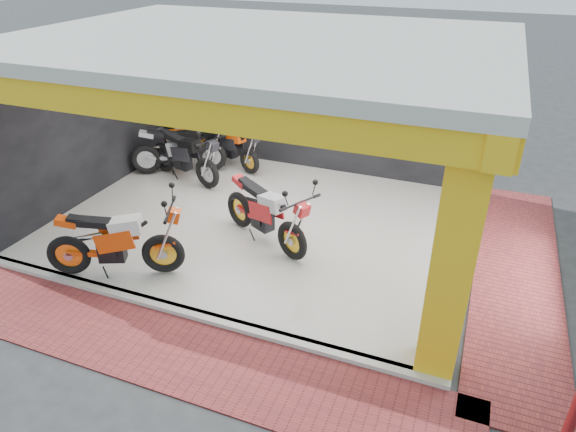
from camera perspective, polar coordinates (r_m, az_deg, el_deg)
name	(u,v)px	position (r m, az deg, el deg)	size (l,w,h in m)	color
ground	(217,279)	(8.96, -7.94, -6.93)	(80.00, 80.00, 0.00)	#2D2D30
showroom_floor	(264,223)	(10.43, -2.71, -0.81)	(8.00, 6.00, 0.10)	white
showroom_ceiling	(259,42)	(9.22, -3.24, 18.79)	(8.40, 6.40, 0.20)	beige
back_wall	(315,101)	(12.45, 3.04, 12.63)	(8.20, 0.20, 3.50)	black
left_wall	(86,119)	(11.92, -21.51, 9.98)	(0.20, 6.20, 3.50)	black
corner_column	(453,261)	(6.48, 17.89, -4.74)	(0.50, 0.50, 3.50)	yellow
header_beam_front	(161,106)	(6.75, -13.98, 11.75)	(8.40, 0.30, 0.40)	yellow
header_beam_right	(506,80)	(8.47, 23.09, 13.69)	(0.30, 6.40, 0.40)	yellow
floor_kerb	(185,312)	(8.24, -11.40, -10.41)	(8.00, 0.20, 0.10)	white
paver_front	(156,347)	(7.79, -14.46, -13.86)	(9.00, 1.40, 0.03)	maroon
paver_right	(517,275)	(9.78, 24.09, -5.99)	(1.40, 7.00, 0.03)	maroon
moto_hero	(161,236)	(8.70, -13.94, -2.14)	(2.42, 0.90, 1.48)	#E13F09
moto_row_a	(292,223)	(8.82, 0.47, -0.84)	(2.39, 0.89, 1.46)	#AC1215
moto_row_b	(206,159)	(11.62, -9.08, 6.28)	(2.37, 0.88, 1.45)	black
moto_row_c	(249,149)	(12.30, -4.35, 7.44)	(2.11, 0.78, 1.29)	black
moto_row_d	(211,143)	(12.50, -8.58, 8.00)	(2.40, 0.89, 1.47)	#97999E
moto_row_e	(199,135)	(13.51, -9.88, 8.86)	(1.96, 0.73, 1.20)	#E75D09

